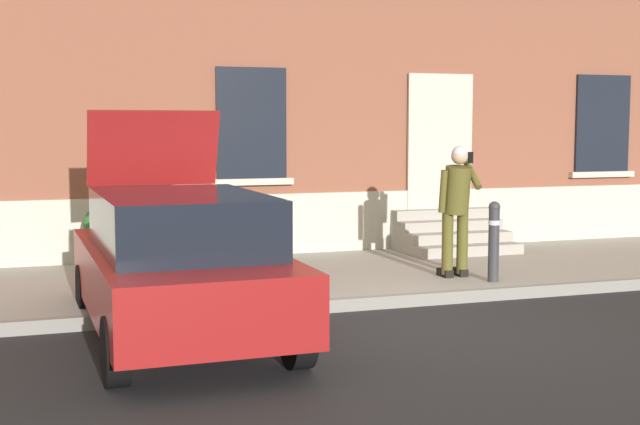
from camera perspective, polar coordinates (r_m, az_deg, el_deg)
The scene contains 10 objects.
ground_plane at distance 9.44m, azimuth 4.96°, elevation -7.53°, with size 80.00×80.00×0.00m, color #232326.
sidewalk at distance 11.98m, azimuth -0.44°, elevation -4.29°, with size 24.00×3.60×0.15m, color #99968E.
curb_edge at distance 10.27m, azimuth 2.85°, elevation -6.00°, with size 24.00×0.12×0.15m, color gray.
building_facade at distance 14.27m, azimuth -3.64°, elevation 12.03°, with size 24.00×1.52×7.50m.
entrance_stoop at distance 14.22m, azimuth 8.59°, elevation -1.48°, with size 1.75×1.28×0.64m.
hatchback_car_red at distance 8.81m, azimuth -9.27°, elevation -3.24°, with size 1.85×4.10×2.34m.
bollard_near_person at distance 11.38m, azimuth 11.37°, elevation -1.69°, with size 0.15×0.15×1.04m.
person_on_phone at distance 11.58m, azimuth 8.98°, elevation 0.66°, with size 0.51×0.48×1.75m.
planter_cream at distance 12.61m, azimuth -14.29°, elevation -1.53°, with size 0.44×0.44×0.86m.
planter_olive at distance 13.03m, azimuth -4.73°, elevation -1.14°, with size 0.44×0.44×0.86m.
Camera 1 is at (-3.71, -8.40, 2.16)m, focal length 48.61 mm.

